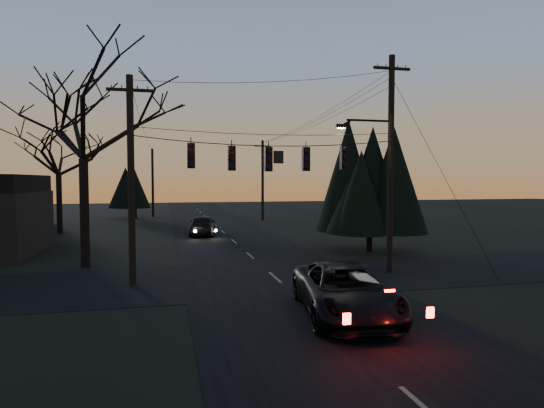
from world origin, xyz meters
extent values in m
plane|color=black|center=(0.00, 0.00, 0.00)|extent=(160.00, 160.00, 0.00)
cube|color=black|center=(0.00, 20.00, 0.01)|extent=(8.00, 120.00, 0.02)
cube|color=black|center=(0.00, 10.00, 0.01)|extent=(60.00, 7.00, 0.02)
cylinder|color=black|center=(-0.25, 10.00, 6.10)|extent=(11.50, 0.04, 0.04)
cylinder|color=black|center=(-8.52, 14.50, 2.66)|extent=(0.44, 0.44, 5.33)
cylinder|color=black|center=(7.34, 15.99, 0.80)|extent=(0.36, 0.36, 1.60)
cone|color=black|center=(7.34, 15.99, 4.22)|extent=(4.66, 4.66, 6.03)
cylinder|color=black|center=(-12.96, 30.39, 2.36)|extent=(0.44, 0.44, 4.71)
cylinder|color=black|center=(-7.91, 43.95, 0.80)|extent=(0.36, 0.36, 1.60)
cone|color=black|center=(-7.91, 43.95, 3.50)|extent=(4.01, 4.01, 4.61)
imported|color=black|center=(0.80, 3.97, 0.80)|extent=(3.41, 6.06, 1.60)
imported|color=black|center=(-1.83, 26.12, 0.80)|extent=(2.52, 4.92, 1.60)
camera|label=1|loc=(-4.71, -9.20, 4.29)|focal=30.00mm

